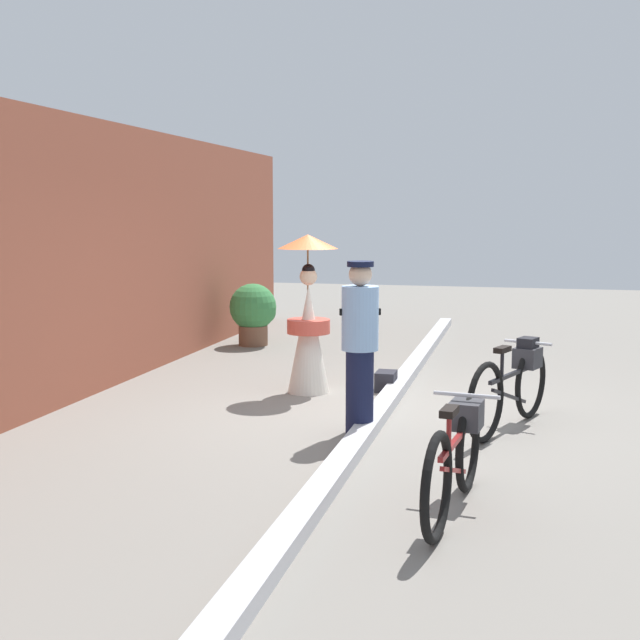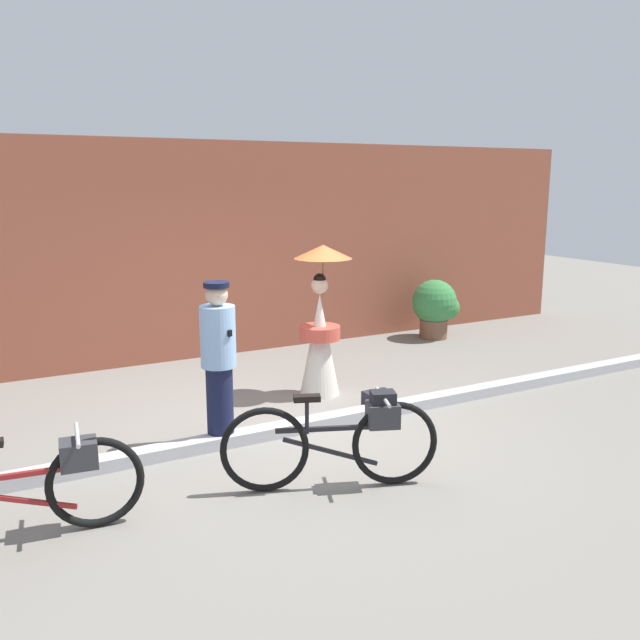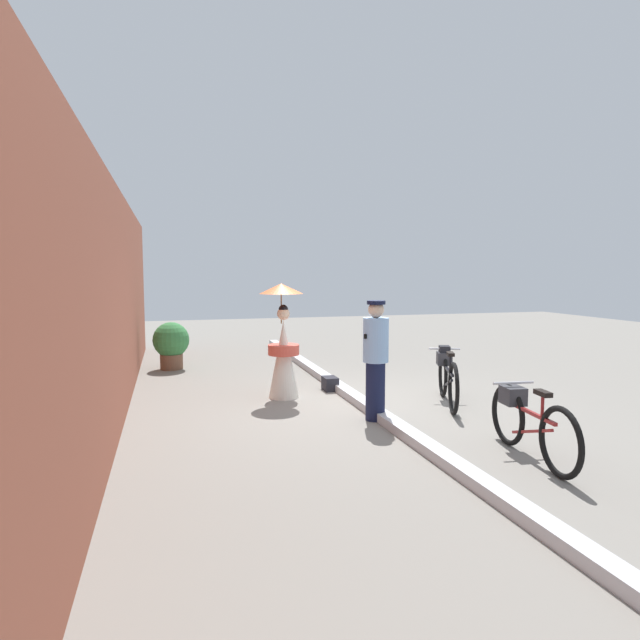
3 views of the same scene
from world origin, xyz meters
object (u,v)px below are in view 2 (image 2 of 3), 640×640
bicycle_far_side (341,438)px  potted_plant_by_door (436,306)px  person_with_parasol (320,325)px  bicycle_near_officer (29,487)px  person_officer (219,360)px  backpack_on_pavement (378,401)px

bicycle_far_side → potted_plant_by_door: potted_plant_by_door is taller
person_with_parasol → potted_plant_by_door: person_with_parasol is taller
bicycle_near_officer → person_with_parasol: person_with_parasol is taller
person_officer → person_with_parasol: 1.85m
bicycle_near_officer → bicycle_far_side: 2.39m
potted_plant_by_door → backpack_on_pavement: potted_plant_by_door is taller
person_officer → backpack_on_pavement: person_officer is taller
person_officer → person_with_parasol: person_with_parasol is taller
bicycle_near_officer → person_officer: person_officer is taller
bicycle_far_side → person_with_parasol: person_with_parasol is taller
bicycle_far_side → person_officer: 1.54m
person_officer → potted_plant_by_door: person_officer is taller
bicycle_far_side → person_officer: bearing=111.9°
person_with_parasol → bicycle_near_officer: bearing=-150.3°
bicycle_far_side → backpack_on_pavement: 1.98m
potted_plant_by_door → person_officer: bearing=-150.9°
potted_plant_by_door → backpack_on_pavement: (-2.78, -2.54, -0.41)m
bicycle_far_side → person_officer: (-0.55, 1.38, 0.42)m
bicycle_near_officer → person_with_parasol: size_ratio=0.96×
bicycle_far_side → potted_plant_by_door: bearing=44.1°
person_officer → backpack_on_pavement: 2.02m
person_with_parasol → backpack_on_pavement: (0.27, -0.86, -0.73)m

